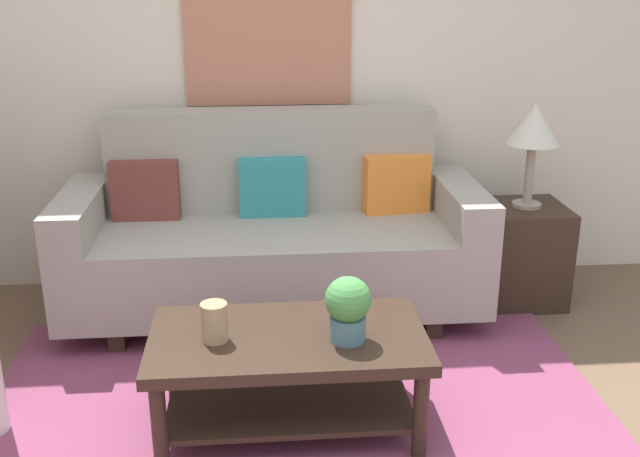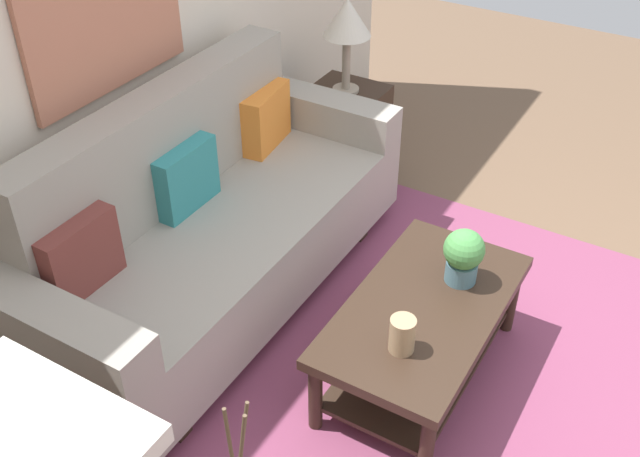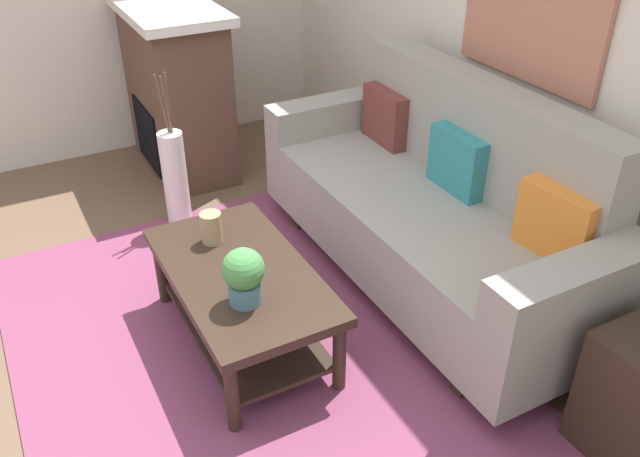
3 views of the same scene
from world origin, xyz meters
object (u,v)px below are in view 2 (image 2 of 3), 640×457
at_px(throw_pillow_maroon, 79,255).
at_px(tabletop_vase, 402,335).
at_px(side_table, 345,132).
at_px(table_lamp, 347,21).
at_px(throw_pillow_orange, 266,118).
at_px(throw_pillow_teal, 185,178).
at_px(potted_plant_tabletop, 463,255).
at_px(coffee_table, 422,325).
at_px(couch, 211,228).

distance_m(throw_pillow_maroon, tabletop_vase, 1.35).
relative_size(side_table, table_lamp, 0.98).
distance_m(throw_pillow_maroon, throw_pillow_orange, 1.36).
bearing_deg(tabletop_vase, table_lamp, 35.29).
bearing_deg(tabletop_vase, side_table, 35.29).
xyz_separation_m(throw_pillow_teal, potted_plant_tabletop, (0.25, -1.31, -0.11)).
xyz_separation_m(throw_pillow_teal, side_table, (1.40, -0.09, -0.40)).
relative_size(tabletop_vase, side_table, 0.28).
distance_m(throw_pillow_orange, coffee_table, 1.45).
height_order(potted_plant_tabletop, side_table, potted_plant_tabletop).
bearing_deg(table_lamp, couch, -178.69).
distance_m(throw_pillow_teal, table_lamp, 1.43).
distance_m(couch, throw_pillow_teal, 0.28).
bearing_deg(table_lamp, throw_pillow_maroon, 177.41).
relative_size(throw_pillow_orange, tabletop_vase, 2.31).
relative_size(throw_pillow_maroon, side_table, 0.64).
bearing_deg(throw_pillow_orange, side_table, -7.49).
height_order(couch, tabletop_vase, couch).
distance_m(coffee_table, tabletop_vase, 0.34).
distance_m(throw_pillow_orange, tabletop_vase, 1.59).
xyz_separation_m(throw_pillow_teal, tabletop_vase, (-0.26, -1.27, -0.17)).
bearing_deg(throw_pillow_orange, couch, -169.53).
height_order(coffee_table, table_lamp, table_lamp).
bearing_deg(table_lamp, coffee_table, -140.09).
relative_size(throw_pillow_teal, tabletop_vase, 2.31).
distance_m(throw_pillow_teal, throw_pillow_orange, 0.68).
distance_m(couch, coffee_table, 1.12).
xyz_separation_m(couch, side_table, (1.40, 0.03, -0.15)).
relative_size(throw_pillow_teal, table_lamp, 0.63).
height_order(throw_pillow_teal, table_lamp, table_lamp).
bearing_deg(throw_pillow_maroon, coffee_table, -60.41).
bearing_deg(throw_pillow_teal, potted_plant_tabletop, -79.04).
relative_size(couch, potted_plant_tabletop, 8.37).
bearing_deg(potted_plant_tabletop, throw_pillow_maroon, 125.54).
xyz_separation_m(coffee_table, table_lamp, (1.37, 1.15, 0.68)).
height_order(throw_pillow_teal, side_table, throw_pillow_teal).
bearing_deg(throw_pillow_maroon, throw_pillow_teal, 0.00).
distance_m(couch, throw_pillow_orange, 0.74).
bearing_deg(throw_pillow_maroon, throw_pillow_orange, 0.00).
bearing_deg(coffee_table, throw_pillow_maroon, 119.59).
height_order(couch, throw_pillow_orange, couch).
height_order(throw_pillow_teal, potted_plant_tabletop, throw_pillow_teal).
distance_m(throw_pillow_maroon, side_table, 2.12).
xyz_separation_m(couch, tabletop_vase, (-0.26, -1.14, 0.08)).
relative_size(couch, side_table, 3.92).
bearing_deg(potted_plant_tabletop, side_table, 46.73).
bearing_deg(throw_pillow_maroon, couch, -10.47).
relative_size(coffee_table, table_lamp, 1.93).
xyz_separation_m(throw_pillow_teal, throw_pillow_orange, (0.68, 0.00, 0.00)).
relative_size(potted_plant_tabletop, side_table, 0.47).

